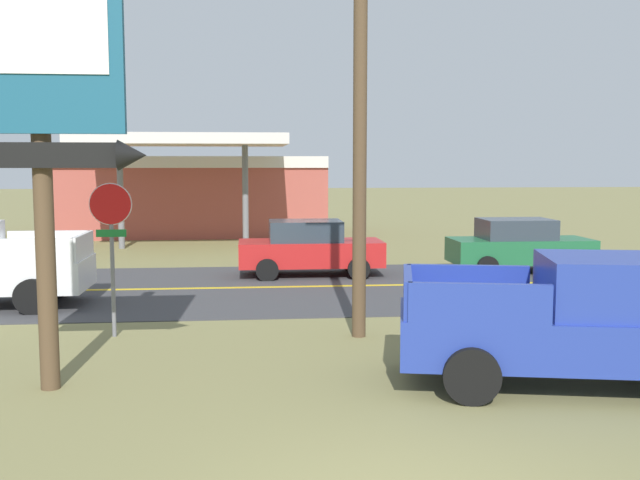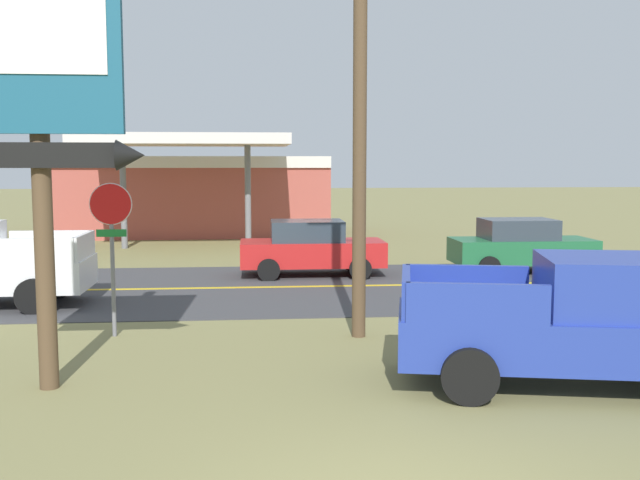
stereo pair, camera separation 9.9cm
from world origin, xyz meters
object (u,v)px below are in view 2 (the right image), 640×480
(motel_sign, at_px, (40,94))
(car_red_far_lane, at_px, (311,248))
(utility_pole, at_px, (360,96))
(car_green_near_lane, at_px, (521,246))
(stop_sign, at_px, (112,232))
(gas_station, at_px, (197,192))
(pickup_blue_parked_on_lawn, at_px, (580,323))

(motel_sign, distance_m, car_red_far_lane, 12.13)
(utility_pole, bearing_deg, car_green_near_lane, 51.80)
(stop_sign, xyz_separation_m, gas_station, (0.09, 20.56, -0.08))
(stop_sign, bearing_deg, car_red_far_lane, 59.02)
(motel_sign, relative_size, utility_pole, 0.75)
(motel_sign, bearing_deg, pickup_blue_parked_on_lawn, -3.96)
(gas_station, bearing_deg, utility_pole, -77.66)
(gas_station, bearing_deg, car_red_far_lane, -72.17)
(motel_sign, height_order, gas_station, motel_sign)
(car_green_near_lane, bearing_deg, utility_pole, -128.20)
(utility_pole, distance_m, pickup_blue_parked_on_lawn, 5.74)
(utility_pole, xyz_separation_m, pickup_blue_parked_on_lawn, (2.80, -3.49, -3.59))
(stop_sign, relative_size, utility_pole, 0.35)
(utility_pole, height_order, car_green_near_lane, utility_pole)
(stop_sign, height_order, car_green_near_lane, stop_sign)
(stop_sign, relative_size, pickup_blue_parked_on_lawn, 0.54)
(car_green_near_lane, bearing_deg, pickup_blue_parked_on_lawn, -106.23)
(motel_sign, relative_size, car_green_near_lane, 1.53)
(gas_station, xyz_separation_m, car_red_far_lane, (4.28, -13.29, -1.11))
(car_green_near_lane, bearing_deg, motel_sign, -136.03)
(utility_pole, bearing_deg, stop_sign, 174.79)
(motel_sign, bearing_deg, car_green_near_lane, 43.97)
(motel_sign, xyz_separation_m, pickup_blue_parked_on_lawn, (7.78, -0.54, -3.33))
(utility_pole, bearing_deg, pickup_blue_parked_on_lawn, -51.25)
(utility_pole, distance_m, car_red_far_lane, 8.56)
(utility_pole, height_order, car_red_far_lane, utility_pole)
(stop_sign, xyz_separation_m, car_red_far_lane, (4.36, 7.27, -1.20))
(gas_station, height_order, pickup_blue_parked_on_lawn, gas_station)
(pickup_blue_parked_on_lawn, height_order, car_green_near_lane, pickup_blue_parked_on_lawn)
(stop_sign, distance_m, pickup_blue_parked_on_lawn, 8.51)
(gas_station, bearing_deg, stop_sign, -90.24)
(motel_sign, xyz_separation_m, utility_pole, (4.98, 2.95, 0.26))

